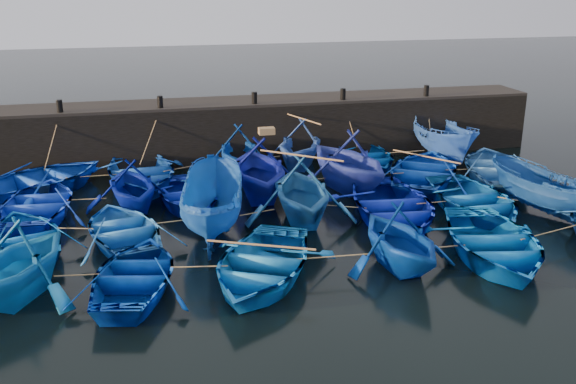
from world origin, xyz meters
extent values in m
plane|color=black|center=(0.00, 0.00, 0.00)|extent=(120.00, 120.00, 0.00)
cube|color=black|center=(0.00, 10.50, 1.25)|extent=(26.00, 2.50, 2.50)
cube|color=black|center=(0.00, 10.50, 2.56)|extent=(26.00, 2.50, 0.12)
cylinder|color=black|center=(-8.00, 9.60, 2.87)|extent=(0.24, 0.24, 0.50)
cylinder|color=black|center=(-4.00, 9.60, 2.87)|extent=(0.24, 0.24, 0.50)
cylinder|color=black|center=(0.00, 9.60, 2.87)|extent=(0.24, 0.24, 0.50)
cylinder|color=black|center=(4.00, 9.60, 2.87)|extent=(0.24, 0.24, 0.50)
cylinder|color=black|center=(8.00, 9.60, 2.87)|extent=(0.24, 0.24, 0.50)
imported|color=#0732A7|center=(-8.71, 7.19, 0.55)|extent=(6.56, 6.32, 1.11)
imported|color=#0E3F9B|center=(-5.01, 7.20, 0.57)|extent=(4.44, 5.86, 1.15)
imported|color=#093B93|center=(-0.97, 8.19, 1.02)|extent=(3.86, 4.31, 2.04)
imported|color=blue|center=(1.73, 8.33, 1.07)|extent=(4.96, 5.21, 2.14)
imported|color=navy|center=(4.53, 7.77, 0.46)|extent=(3.25, 4.51, 0.93)
imported|color=blue|center=(8.15, 7.81, 0.97)|extent=(2.01, 5.06, 1.94)
imported|color=#0C2DB9|center=(-8.43, 4.51, 0.51)|extent=(3.85, 5.13, 1.01)
imported|color=#021486|center=(-5.30, 4.40, 0.99)|extent=(3.76, 4.19, 1.98)
imported|color=#071D9E|center=(-3.41, 4.40, 0.45)|extent=(3.83, 4.85, 0.91)
imported|color=navy|center=(-0.74, 4.70, 1.22)|extent=(4.17, 4.79, 2.44)
imported|color=navy|center=(2.75, 4.91, 1.24)|extent=(5.15, 5.60, 2.48)
imported|color=#0635A7|center=(5.93, 4.86, 0.56)|extent=(6.22, 6.68, 1.13)
imported|color=#2F69B2|center=(8.99, 4.71, 0.55)|extent=(5.36, 6.30, 1.11)
imported|color=#00408D|center=(-8.48, 1.90, 0.43)|extent=(4.11, 4.85, 0.86)
imported|color=blue|center=(-5.60, 1.59, 0.46)|extent=(4.10, 5.03, 0.92)
imported|color=#114896|center=(-2.85, 1.68, 1.00)|extent=(2.84, 5.43, 2.00)
imported|color=#1D60A6|center=(0.15, 2.00, 1.15)|extent=(4.17, 4.72, 2.31)
imported|color=#0619A6|center=(3.17, 1.41, 0.57)|extent=(4.50, 5.90, 1.14)
imported|color=#0850A6|center=(6.21, 1.45, 0.52)|extent=(3.60, 5.02, 1.04)
imported|color=navy|center=(8.50, 0.95, 0.84)|extent=(3.10, 4.66, 1.69)
imported|color=#0C63B1|center=(-8.21, -1.56, 1.07)|extent=(4.99, 5.23, 2.15)
imported|color=#003092|center=(-5.24, -1.71, 0.45)|extent=(3.98, 4.93, 0.90)
imported|color=blue|center=(-1.95, -1.97, 0.52)|extent=(5.44, 6.08, 1.04)
imported|color=navy|center=(1.98, -2.09, 0.97)|extent=(3.61, 4.06, 1.95)
imported|color=blue|center=(4.88, -2.14, 0.55)|extent=(4.68, 5.88, 1.09)
cube|color=olive|center=(-0.44, 4.70, 2.56)|extent=(0.57, 0.35, 0.24)
cylinder|color=tan|center=(-6.86, 7.19, 0.55)|extent=(1.91, 0.04, 0.04)
cylinder|color=tan|center=(-2.99, 7.69, 0.55)|extent=(2.25, 1.03, 0.04)
cylinder|color=tan|center=(0.38, 8.26, 0.55)|extent=(0.90, 0.18, 0.04)
cylinder|color=tan|center=(3.13, 8.05, 0.55)|extent=(1.02, 0.59, 0.04)
cylinder|color=tan|center=(6.34, 7.79, 0.55)|extent=(1.82, 0.07, 0.04)
cylinder|color=tan|center=(-6.86, 4.45, 0.55)|extent=(1.33, 0.15, 0.04)
cylinder|color=tan|center=(-4.35, 4.40, 0.55)|extent=(0.10, 0.04, 0.04)
cylinder|color=tan|center=(-2.08, 4.55, 0.55)|extent=(0.87, 0.33, 0.04)
cylinder|color=tan|center=(1.00, 4.80, 0.55)|extent=(1.70, 0.25, 0.04)
cylinder|color=tan|center=(4.34, 4.89, 0.55)|extent=(1.38, 0.08, 0.04)
cylinder|color=tan|center=(7.46, 4.79, 0.55)|extent=(1.26, 0.19, 0.04)
cylinder|color=tan|center=(-7.04, 1.74, 0.55)|extent=(1.09, 0.34, 0.04)
cylinder|color=tan|center=(-4.22, 1.63, 0.55)|extent=(0.95, 0.13, 0.04)
cylinder|color=tan|center=(-1.35, 1.84, 0.55)|extent=(1.21, 0.35, 0.04)
cylinder|color=tan|center=(1.66, 1.70, 0.55)|extent=(1.24, 0.62, 0.04)
cylinder|color=tan|center=(4.69, 1.43, 0.55)|extent=(1.24, 0.07, 0.04)
cylinder|color=tan|center=(7.36, 1.20, 0.55)|extent=(0.51, 0.52, 0.04)
cylinder|color=tan|center=(-6.73, -1.64, 0.55)|extent=(1.17, 0.18, 0.04)
cylinder|color=tan|center=(-3.60, -1.84, 0.55)|extent=(1.49, 0.30, 0.04)
cylinder|color=tan|center=(0.01, -2.03, 0.55)|extent=(2.13, 0.16, 0.04)
cylinder|color=tan|center=(3.43, -2.12, 0.55)|extent=(1.11, 0.09, 0.04)
cylinder|color=tan|center=(6.99, -1.81, 0.55)|extent=(2.42, 0.69, 0.04)
cylinder|color=tan|center=(-8.36, 8.95, 1.58)|extent=(0.76, 1.15, 2.09)
cylinder|color=tan|center=(-4.50, 8.95, 1.58)|extent=(1.05, 1.15, 2.09)
cylinder|color=tan|center=(-0.48, 9.45, 1.58)|extent=(1.01, 0.15, 2.09)
cylinder|color=tan|center=(0.86, 9.52, 1.58)|extent=(1.76, 0.07, 2.09)
cylinder|color=tan|center=(4.27, 9.24, 1.58)|extent=(0.58, 0.57, 2.08)
cylinder|color=tan|center=(8.07, 9.25, 1.58)|extent=(0.19, 0.54, 2.08)
cylinder|color=#99724C|center=(1.73, 8.33, 2.17)|extent=(1.08, 2.84, 0.06)
cylinder|color=#99724C|center=(5.93, 4.86, 1.16)|extent=(1.77, 2.49, 0.06)
cylinder|color=#99724C|center=(0.15, 2.00, 2.34)|extent=(2.34, 1.97, 0.06)
cylinder|color=#99724C|center=(-1.95, -1.97, 1.07)|extent=(2.74, 1.32, 0.06)
camera|label=1|loc=(-4.81, -17.47, 7.92)|focal=40.00mm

